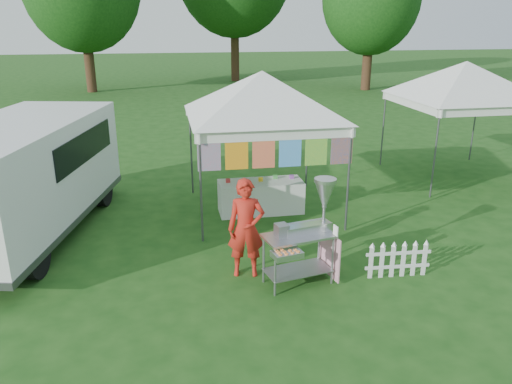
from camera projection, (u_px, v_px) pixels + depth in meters
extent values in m
plane|color=#194714|center=(305.00, 289.00, 7.77)|extent=(120.00, 120.00, 0.00)
cylinder|color=#59595E|center=(201.00, 189.00, 9.11)|extent=(0.04, 0.04, 2.10)
cylinder|color=#59595E|center=(348.00, 180.00, 9.61)|extent=(0.04, 0.04, 2.10)
cylinder|color=#59595E|center=(191.00, 151.00, 11.75)|extent=(0.04, 0.04, 2.10)
cylinder|color=#59595E|center=(307.00, 145.00, 12.24)|extent=(0.04, 0.04, 2.10)
cube|color=white|center=(277.00, 134.00, 9.05)|extent=(3.00, 0.03, 0.22)
cube|color=white|center=(250.00, 109.00, 11.69)|extent=(3.00, 0.03, 0.22)
pyramid|color=white|center=(262.00, 71.00, 10.04)|extent=(4.24, 4.24, 0.90)
cylinder|color=#59595E|center=(277.00, 130.00, 9.02)|extent=(3.00, 0.03, 0.03)
cube|color=#32A8BC|center=(209.00, 152.00, 8.92)|extent=(0.42, 0.01, 0.70)
cube|color=orange|center=(237.00, 151.00, 9.01)|extent=(0.42, 0.01, 0.70)
cube|color=#DC1B5B|center=(264.00, 150.00, 9.09)|extent=(0.42, 0.01, 0.70)
cube|color=#1B7DDB|center=(290.00, 148.00, 9.18)|extent=(0.42, 0.01, 0.70)
cube|color=green|center=(316.00, 147.00, 9.27)|extent=(0.42, 0.01, 0.70)
cube|color=#E5600C|center=(342.00, 146.00, 9.35)|extent=(0.42, 0.01, 0.70)
cylinder|color=#59595E|center=(435.00, 154.00, 11.46)|extent=(0.04, 0.04, 2.10)
cylinder|color=#59595E|center=(383.00, 129.00, 14.10)|extent=(0.04, 0.04, 2.10)
cylinder|color=#59595E|center=(474.00, 125.00, 14.59)|extent=(0.04, 0.04, 2.10)
cube|color=white|center=(497.00, 111.00, 11.40)|extent=(3.00, 0.03, 0.22)
cube|color=white|center=(433.00, 94.00, 14.03)|extent=(3.00, 0.03, 0.22)
pyramid|color=white|center=(467.00, 61.00, 12.39)|extent=(4.24, 4.24, 0.90)
cylinder|color=#59595E|center=(498.00, 107.00, 11.37)|extent=(3.00, 0.03, 0.03)
cylinder|color=#382014|center=(89.00, 57.00, 28.38)|extent=(0.56, 0.56, 3.96)
cylinder|color=#382014|center=(235.00, 44.00, 33.51)|extent=(0.56, 0.56, 4.84)
cylinder|color=#382014|center=(367.00, 59.00, 29.37)|extent=(0.56, 0.56, 3.52)
cylinder|color=gray|center=(275.00, 272.00, 7.45)|extent=(0.04, 0.04, 0.82)
cylinder|color=gray|center=(333.00, 260.00, 7.80)|extent=(0.04, 0.04, 0.82)
cylinder|color=gray|center=(264.00, 259.00, 7.84)|extent=(0.04, 0.04, 0.82)
cylinder|color=gray|center=(319.00, 249.00, 8.19)|extent=(0.04, 0.04, 0.82)
cube|color=gray|center=(298.00, 270.00, 7.88)|extent=(1.12, 0.71, 0.01)
cube|color=#B7B7BC|center=(299.00, 236.00, 7.69)|extent=(1.17, 0.75, 0.04)
cube|color=#B7B7BC|center=(307.00, 228.00, 7.76)|extent=(0.80, 0.38, 0.14)
cube|color=gray|center=(282.00, 230.00, 7.59)|extent=(0.22, 0.23, 0.20)
cylinder|color=gray|center=(324.00, 206.00, 7.76)|extent=(0.05, 0.05, 0.82)
cone|color=#B7B7BC|center=(325.00, 193.00, 7.68)|extent=(0.38, 0.38, 0.36)
cylinder|color=#B7B7BC|center=(325.00, 180.00, 7.62)|extent=(0.41, 0.41, 0.05)
cube|color=#B7B7BC|center=(287.00, 254.00, 7.29)|extent=(0.48, 0.35, 0.09)
cube|color=pink|center=(329.00, 254.00, 8.02)|extent=(0.15, 0.67, 0.73)
cube|color=white|center=(336.00, 231.00, 7.61)|extent=(0.04, 0.13, 0.16)
imported|color=red|center=(246.00, 228.00, 7.97)|extent=(0.65, 0.48, 1.63)
cube|color=silver|center=(20.00, 172.00, 9.32)|extent=(3.18, 5.55, 1.82)
cube|color=#59595E|center=(27.00, 217.00, 9.62)|extent=(3.22, 5.60, 0.13)
cube|color=silver|center=(70.00, 162.00, 11.58)|extent=(2.09, 1.15, 0.94)
cube|color=black|center=(85.00, 147.00, 9.76)|extent=(0.65, 2.80, 0.57)
cube|color=black|center=(72.00, 126.00, 11.69)|extent=(1.74, 0.42, 0.57)
cylinder|color=black|center=(34.00, 257.00, 8.01)|extent=(0.38, 0.74, 0.71)
cylinder|color=black|center=(22.00, 189.00, 11.23)|extent=(0.38, 0.74, 0.71)
cylinder|color=black|center=(103.00, 190.00, 11.16)|extent=(0.38, 0.74, 0.71)
cube|color=silver|center=(371.00, 263.00, 8.01)|extent=(0.07, 0.02, 0.56)
cube|color=silver|center=(382.00, 262.00, 8.03)|extent=(0.07, 0.02, 0.56)
cube|color=silver|center=(392.00, 261.00, 8.05)|extent=(0.07, 0.02, 0.56)
cube|color=silver|center=(403.00, 261.00, 8.07)|extent=(0.07, 0.02, 0.56)
cube|color=silver|center=(414.00, 260.00, 8.09)|extent=(0.07, 0.02, 0.56)
cube|color=silver|center=(424.00, 260.00, 8.11)|extent=(0.07, 0.02, 0.56)
cube|color=silver|center=(397.00, 267.00, 8.09)|extent=(1.08, 0.10, 0.05)
cube|color=silver|center=(399.00, 253.00, 8.01)|extent=(1.08, 0.10, 0.05)
cube|color=white|center=(261.00, 197.00, 10.79)|extent=(1.80, 0.70, 0.69)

